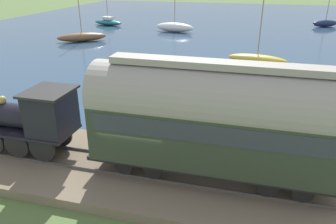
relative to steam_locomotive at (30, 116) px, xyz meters
name	(u,v)px	position (x,y,z in m)	size (l,w,h in m)	color
ground_plane	(141,177)	(-0.01, -5.04, -2.22)	(200.00, 200.00, 0.00)	#516B38
harbor_water	(231,26)	(43.01, -5.04, -2.22)	(80.00, 80.00, 0.01)	#2D4760
rail_embankment	(141,172)	(0.00, -5.04, -2.02)	(5.42, 56.00, 0.52)	#756651
steam_locomotive	(30,116)	(0.00, 0.00, 0.00)	(2.00, 5.16, 3.29)	black
passenger_coach	(214,118)	(0.00, -7.96, 0.88)	(2.42, 9.60, 4.69)	black
sailboat_navy	(325,23)	(45.73, -19.35, -1.67)	(2.88, 4.33, 6.24)	#192347
sailboat_yellow	(257,59)	(20.17, -9.48, -1.72)	(2.22, 5.62, 8.98)	gold
sailboat_brown	(82,37)	(25.58, 11.62, -1.65)	(4.60, 5.78, 8.23)	brown
sailboat_white	(175,27)	(35.27, 2.22, -1.55)	(2.46, 5.79, 7.82)	white
sailboat_teal	(108,22)	(38.65, 14.09, -1.70)	(2.84, 5.42, 8.05)	#1E707A
rowboat_far_out	(323,102)	(10.51, -13.78, -1.97)	(2.48, 2.67, 0.49)	silver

